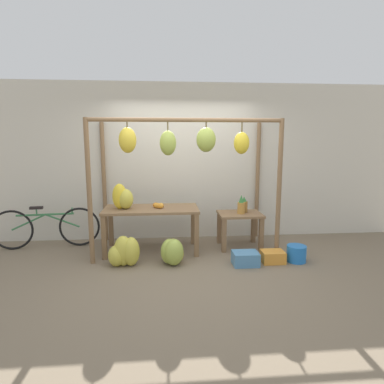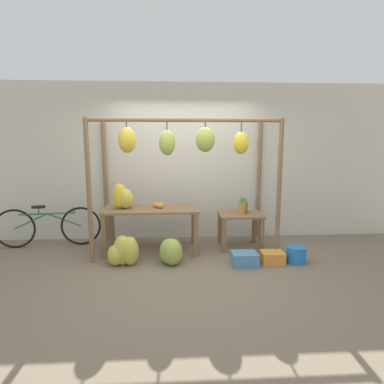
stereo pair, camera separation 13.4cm
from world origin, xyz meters
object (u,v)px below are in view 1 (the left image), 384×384
Objects in this scene: banana_pile_ground_right at (173,252)px; parked_bicycle at (46,227)px; fruit_crate_purple at (273,257)px; pineapple_cluster at (242,206)px; fruit_crate_white at (245,258)px; blue_bucket at (296,254)px; banana_pile_on_table at (123,198)px; banana_pile_ground_left at (124,253)px; orange_pile at (158,205)px.

parked_bicycle reaches higher than banana_pile_ground_right.
pineapple_cluster is at bearing 111.22° from fruit_crate_purple.
pineapple_cluster is 0.85× the size of fruit_crate_white.
banana_pile_ground_right is at bearing -23.20° from parked_bicycle.
blue_bucket is 0.86× the size of fruit_crate_purple.
banana_pile_ground_left is (0.07, -0.57, -0.70)m from banana_pile_on_table.
banana_pile_on_table is at bearing 164.46° from fruit_crate_purple.
banana_pile_ground_left reaches higher than fruit_crate_white.
banana_pile_ground_right is at bearing 0.98° from banana_pile_ground_left.
fruit_crate_white is (-0.14, -0.81, -0.62)m from pineapple_cluster.
banana_pile_ground_right is (0.22, -0.56, -0.58)m from orange_pile.
pineapple_cluster is 3.31m from parked_bicycle.
pineapple_cluster is 1.03m from fruit_crate_white.
parked_bicycle is at bearing 164.83° from fruit_crate_purple.
fruit_crate_purple is at bearing -20.26° from orange_pile.
blue_bucket reaches higher than fruit_crate_white.
orange_pile is 0.93m from banana_pile_ground_left.
pineapple_cluster is at bearing 131.44° from blue_bucket.
pineapple_cluster reaches higher than banana_pile_ground_left.
fruit_crate_white is at bearing -3.98° from banana_pile_ground_left.
orange_pile is 1.93m from fruit_crate_purple.
pineapple_cluster is 2.07m from banana_pile_ground_left.
pineapple_cluster is at bearing 3.58° from banana_pile_on_table.
parked_bicycle is at bearing 169.64° from orange_pile.
banana_pile_ground_left is 1.85× the size of blue_bucket.
banana_pile_on_table is 1.21× the size of fruit_crate_purple.
blue_bucket is at bearing -48.56° from pineapple_cluster.
banana_pile_on_table is 1.19m from banana_pile_ground_right.
fruit_crate_white reaches higher than fruit_crate_purple.
banana_pile_ground_right is (-1.18, -0.68, -0.53)m from pineapple_cluster.
banana_pile_ground_right is at bearing 172.75° from fruit_crate_white.
parked_bicycle is at bearing 161.83° from fruit_crate_white.
orange_pile is 1.95m from parked_bicycle.
banana_pile_ground_left is at bearing -159.91° from pineapple_cluster.
fruit_crate_purple is at bearing -2.71° from banana_pile_ground_right.
banana_pile_on_table is 0.23× the size of parked_bicycle.
parked_bicycle is (-1.33, 0.34, -0.55)m from banana_pile_on_table.
fruit_crate_white is 0.43m from fruit_crate_purple.
pineapple_cluster reaches higher than fruit_crate_purple.
orange_pile is at bearing -10.36° from parked_bicycle.
blue_bucket is 0.17× the size of parked_bicycle.
banana_pile_ground_right is 1.46× the size of fruit_crate_purple.
blue_bucket is at bearing -13.74° from parked_bicycle.
fruit_crate_white is (1.05, -0.13, -0.08)m from banana_pile_ground_right.
parked_bicycle is at bearing 176.12° from pineapple_cluster.
pineapple_cluster is (1.40, 0.12, -0.05)m from orange_pile.
banana_pile_ground_right is 0.28× the size of parked_bicycle.
pineapple_cluster reaches higher than orange_pile.
banana_pile_on_table is 1.48m from parked_bicycle.
orange_pile is at bearing 151.46° from fruit_crate_white.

